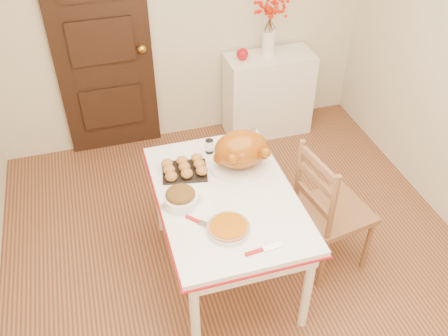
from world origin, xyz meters
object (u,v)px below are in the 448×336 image
object	(u,v)px
chair_oak	(334,208)
turkey_platter	(241,151)
sideboard	(268,94)
pumpkin_pie	(229,227)
kitchen_table	(226,235)

from	to	relation	value
chair_oak	turkey_platter	bearing A→B (deg)	51.75
chair_oak	turkey_platter	distance (m)	0.78
sideboard	pumpkin_pie	size ratio (longest dim) A/B	3.20
kitchen_table	pumpkin_pie	distance (m)	0.52
kitchen_table	turkey_platter	bearing A→B (deg)	53.84
kitchen_table	pumpkin_pie	world-z (taller)	pumpkin_pie
sideboard	chair_oak	bearing A→B (deg)	-95.28
sideboard	kitchen_table	distance (m)	1.90
sideboard	turkey_platter	size ratio (longest dim) A/B	1.92
sideboard	turkey_platter	xyz separation A→B (m)	(-0.75, -1.41, 0.50)
sideboard	kitchen_table	bearing A→B (deg)	-119.29
chair_oak	pumpkin_pie	size ratio (longest dim) A/B	4.00
pumpkin_pie	sideboard	bearing A→B (deg)	62.87
chair_oak	turkey_platter	world-z (taller)	turkey_platter
sideboard	chair_oak	world-z (taller)	chair_oak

